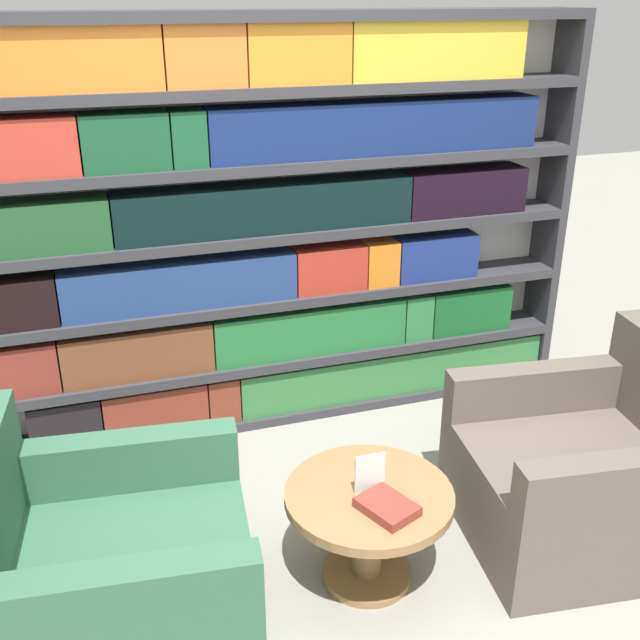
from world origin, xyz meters
name	(u,v)px	position (x,y,z in m)	size (l,w,h in m)	color
ground_plane	(381,594)	(0.00, 0.00, 0.00)	(14.00, 14.00, 0.00)	gray
bookshelf	(271,234)	(-0.03, 1.47, 1.03)	(3.21, 0.30, 2.07)	silver
armchair_left	(105,577)	(-1.00, 0.09, 0.29)	(1.01, 0.93, 0.83)	#336047
armchair_right	(588,475)	(0.96, 0.09, 0.29)	(1.02, 0.95, 0.83)	brown
coffee_table	(368,517)	(-0.02, 0.11, 0.29)	(0.65, 0.65, 0.41)	olive
table_sign	(370,476)	(-0.02, 0.11, 0.48)	(0.12, 0.06, 0.16)	black
stray_book	(387,507)	(0.00, -0.02, 0.43)	(0.22, 0.25, 0.04)	brown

